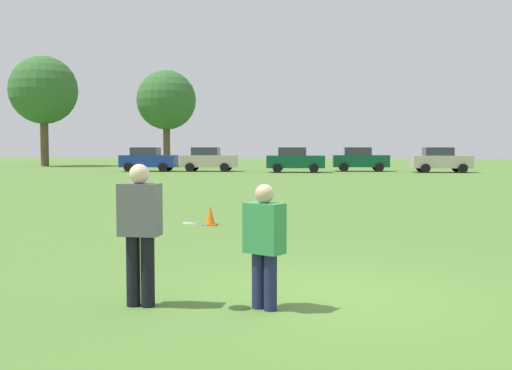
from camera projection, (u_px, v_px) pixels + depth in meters
ground_plane at (328, 295)px, 7.88m from camera, size 181.70×181.70×0.00m
player_thrower at (140, 226)px, 7.29m from camera, size 0.48×0.29×1.68m
player_defender at (264, 240)px, 7.16m from camera, size 0.51×0.44×1.46m
frisbee at (195, 224)px, 7.15m from camera, size 0.27×0.27×0.08m
traffic_cone at (210, 216)px, 14.91m from camera, size 0.32×0.32×0.48m
parked_car_near_left at (148, 159)px, 47.19m from camera, size 4.30×2.40×1.82m
parked_car_mid_left at (208, 159)px, 47.12m from camera, size 4.30×2.40×1.82m
parked_car_center at (295, 160)px, 45.26m from camera, size 4.30×2.40×1.82m
parked_car_mid_right at (360, 159)px, 47.27m from camera, size 4.30×2.40×1.82m
parked_car_near_right at (441, 160)px, 45.08m from camera, size 4.30×2.40×1.82m
tree_west_oak at (43, 90)px, 58.85m from camera, size 6.42×6.42×10.44m
tree_west_maple at (166, 100)px, 57.98m from camera, size 5.53×5.53×8.98m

